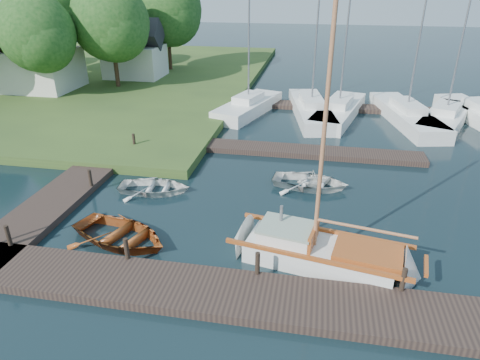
% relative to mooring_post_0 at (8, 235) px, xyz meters
% --- Properties ---
extents(ground, '(160.00, 160.00, 0.00)m').
position_rel_mooring_post_0_xyz_m(ground, '(7.50, 5.00, -0.70)').
color(ground, black).
rests_on(ground, ground).
extents(near_dock, '(18.00, 2.20, 0.30)m').
position_rel_mooring_post_0_xyz_m(near_dock, '(7.50, -1.00, -0.55)').
color(near_dock, black).
rests_on(near_dock, ground).
extents(left_dock, '(2.20, 18.00, 0.30)m').
position_rel_mooring_post_0_xyz_m(left_dock, '(-0.50, 7.00, -0.55)').
color(left_dock, black).
rests_on(left_dock, ground).
extents(far_dock, '(14.00, 1.60, 0.30)m').
position_rel_mooring_post_0_xyz_m(far_dock, '(9.50, 11.50, -0.55)').
color(far_dock, black).
rests_on(far_dock, ground).
extents(pontoon, '(30.00, 1.60, 0.30)m').
position_rel_mooring_post_0_xyz_m(pontoon, '(17.50, 21.00, -0.55)').
color(pontoon, black).
rests_on(pontoon, ground).
extents(shore, '(50.00, 40.00, 0.50)m').
position_rel_mooring_post_0_xyz_m(shore, '(-20.50, 27.00, -0.45)').
color(shore, '#344C21').
rests_on(shore, ground).
extents(mooring_post_0, '(0.16, 0.16, 0.80)m').
position_rel_mooring_post_0_xyz_m(mooring_post_0, '(0.00, 0.00, 0.00)').
color(mooring_post_0, black).
rests_on(mooring_post_0, near_dock).
extents(mooring_post_1, '(0.16, 0.16, 0.80)m').
position_rel_mooring_post_0_xyz_m(mooring_post_1, '(4.50, 0.00, 0.00)').
color(mooring_post_1, black).
rests_on(mooring_post_1, near_dock).
extents(mooring_post_2, '(0.16, 0.16, 0.80)m').
position_rel_mooring_post_0_xyz_m(mooring_post_2, '(9.00, 0.00, 0.00)').
color(mooring_post_2, black).
rests_on(mooring_post_2, near_dock).
extents(mooring_post_3, '(0.16, 0.16, 0.80)m').
position_rel_mooring_post_0_xyz_m(mooring_post_3, '(13.50, 0.00, 0.00)').
color(mooring_post_3, black).
rests_on(mooring_post_3, near_dock).
extents(mooring_post_4, '(0.16, 0.16, 0.80)m').
position_rel_mooring_post_0_xyz_m(mooring_post_4, '(0.50, 5.00, 0.00)').
color(mooring_post_4, black).
rests_on(mooring_post_4, left_dock).
extents(mooring_post_5, '(0.16, 0.16, 0.80)m').
position_rel_mooring_post_0_xyz_m(mooring_post_5, '(0.50, 10.00, 0.00)').
color(mooring_post_5, black).
rests_on(mooring_post_5, left_dock).
extents(sailboat, '(7.39, 3.25, 9.83)m').
position_rel_mooring_post_0_xyz_m(sailboat, '(11.13, 1.39, -0.36)').
color(sailboat, white).
rests_on(sailboat, ground).
extents(dinghy, '(4.71, 3.98, 0.83)m').
position_rel_mooring_post_0_xyz_m(dinghy, '(3.61, 1.36, -0.29)').
color(dinghy, '#9A491B').
rests_on(dinghy, ground).
extents(tender_a, '(3.48, 2.63, 0.68)m').
position_rel_mooring_post_0_xyz_m(tender_a, '(3.38, 5.49, -0.36)').
color(tender_a, white).
rests_on(tender_a, ground).
extents(tender_c, '(3.80, 2.90, 0.73)m').
position_rel_mooring_post_0_xyz_m(tender_c, '(10.45, 7.30, -0.33)').
color(tender_c, white).
rests_on(tender_c, ground).
extents(tender_d, '(2.28, 2.17, 0.94)m').
position_rel_mooring_post_0_xyz_m(tender_d, '(10.67, 7.42, -0.23)').
color(tender_d, white).
rests_on(tender_d, ground).
extents(marina_boat_0, '(4.27, 7.72, 11.89)m').
position_rel_mooring_post_0_xyz_m(marina_boat_0, '(5.57, 18.77, -0.12)').
color(marina_boat_0, white).
rests_on(marina_boat_0, ground).
extents(marina_boat_1, '(3.81, 9.25, 9.58)m').
position_rel_mooring_post_0_xyz_m(marina_boat_1, '(10.09, 18.80, -0.14)').
color(marina_boat_1, white).
rests_on(marina_boat_1, ground).
extents(marina_boat_2, '(4.19, 8.70, 10.18)m').
position_rel_mooring_post_0_xyz_m(marina_boat_2, '(12.02, 18.83, -0.14)').
color(marina_boat_2, white).
rests_on(marina_boat_2, ground).
extents(marina_boat_3, '(4.16, 9.72, 13.04)m').
position_rel_mooring_post_0_xyz_m(marina_boat_3, '(16.54, 18.70, -0.12)').
color(marina_boat_3, white).
rests_on(marina_boat_3, ground).
extents(marina_boat_4, '(5.06, 7.83, 9.63)m').
position_rel_mooring_post_0_xyz_m(marina_boat_4, '(18.97, 18.37, -0.14)').
color(marina_boat_4, white).
rests_on(marina_boat_4, ground).
extents(house_a, '(6.30, 5.00, 6.29)m').
position_rel_mooring_post_0_xyz_m(house_a, '(-12.50, 21.00, 2.26)').
color(house_a, silver).
rests_on(house_a, shore).
extents(house_c, '(5.25, 4.00, 5.28)m').
position_rel_mooring_post_0_xyz_m(house_c, '(-6.50, 27.00, 1.88)').
color(house_c, silver).
rests_on(house_c, shore).
extents(tree_2, '(5.83, 5.75, 7.82)m').
position_rel_mooring_post_0_xyz_m(tree_2, '(-10.50, 19.05, 4.55)').
color(tree_2, '#332114').
rests_on(tree_2, shore).
extents(tree_3, '(6.41, 6.38, 8.74)m').
position_rel_mooring_post_0_xyz_m(tree_3, '(-6.50, 23.05, 5.11)').
color(tree_3, '#332114').
rests_on(tree_3, shore).
extents(tree_4, '(7.01, 7.01, 9.66)m').
position_rel_mooring_post_0_xyz_m(tree_4, '(-14.50, 27.05, 5.67)').
color(tree_4, '#332114').
rests_on(tree_4, shore).
extents(tree_7, '(6.83, 6.83, 9.38)m').
position_rel_mooring_post_0_xyz_m(tree_7, '(-4.50, 31.05, 5.50)').
color(tree_7, '#332114').
rests_on(tree_7, shore).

